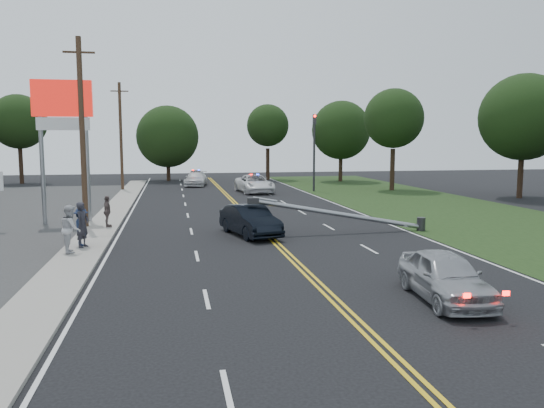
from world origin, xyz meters
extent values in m
plane|color=black|center=(0.00, 0.00, 0.00)|extent=(120.00, 120.00, 0.00)
cube|color=gray|center=(-8.40, 10.00, 0.06)|extent=(1.80, 70.00, 0.12)
cube|color=black|center=(13.50, 10.00, 0.01)|extent=(12.00, 80.00, 0.01)
cube|color=gold|center=(0.00, 10.00, 0.01)|extent=(0.36, 80.00, 0.00)
cylinder|color=gray|center=(-11.70, 14.00, 3.50)|extent=(0.24, 0.24, 7.00)
cylinder|color=gray|center=(-9.30, 14.00, 3.50)|extent=(0.24, 0.24, 7.00)
cube|color=red|center=(-10.50, 14.00, 7.00)|extent=(3.20, 0.35, 2.00)
cube|color=white|center=(-10.50, 14.00, 5.60)|extent=(2.80, 0.30, 0.70)
cylinder|color=#2D2D30|center=(8.30, 30.00, 3.50)|extent=(0.20, 0.20, 7.00)
cube|color=#2D2D30|center=(8.30, 30.00, 6.60)|extent=(0.28, 0.28, 0.90)
sphere|color=#FF0C07|center=(8.30, 29.84, 6.90)|extent=(0.22, 0.22, 0.22)
cylinder|color=#2D2D30|center=(8.10, 8.00, 0.35)|extent=(0.44, 0.44, 0.70)
cylinder|color=gray|center=(3.67, 8.00, 0.98)|extent=(8.90, 0.24, 1.80)
cube|color=#2D2D30|center=(-0.76, 8.00, 1.76)|extent=(0.55, 0.32, 0.30)
cylinder|color=#382619|center=(-9.20, 12.00, 5.00)|extent=(0.28, 0.28, 10.00)
cube|color=#382619|center=(-9.20, 12.00, 9.20)|extent=(1.60, 0.10, 0.10)
cylinder|color=#382619|center=(-9.20, 34.00, 5.00)|extent=(0.28, 0.28, 10.00)
cube|color=#382619|center=(-9.20, 34.00, 9.20)|extent=(1.60, 0.10, 0.10)
cylinder|color=black|center=(-20.76, 44.50, 1.95)|extent=(0.44, 0.44, 3.90)
sphere|color=black|center=(-20.76, 44.50, 6.71)|extent=(5.87, 5.87, 5.87)
cylinder|color=black|center=(-5.00, 45.66, 1.49)|extent=(0.44, 0.44, 2.98)
sphere|color=black|center=(-5.00, 45.66, 5.14)|extent=(7.15, 7.15, 7.15)
cylinder|color=black|center=(6.72, 45.24, 1.88)|extent=(0.44, 0.44, 3.76)
sphere|color=black|center=(6.72, 45.24, 6.47)|extent=(5.00, 5.00, 5.00)
cylinder|color=black|center=(14.49, 41.07, 1.70)|extent=(0.44, 0.44, 3.40)
sphere|color=black|center=(14.49, 41.07, 5.86)|extent=(6.67, 6.67, 6.67)
cylinder|color=black|center=(15.84, 29.61, 1.96)|extent=(0.44, 0.44, 3.91)
sphere|color=black|center=(15.84, 29.61, 6.74)|extent=(5.54, 5.54, 5.54)
cylinder|color=black|center=(23.26, 21.16, 1.90)|extent=(0.44, 0.44, 3.80)
sphere|color=black|center=(23.26, 21.16, 6.55)|extent=(6.94, 6.94, 6.94)
imported|color=black|center=(-0.88, 8.26, 0.76)|extent=(2.72, 4.84, 1.51)
imported|color=#A0A2A8|center=(3.20, -3.39, 0.72)|extent=(2.09, 4.39, 1.45)
imported|color=white|center=(2.69, 29.77, 0.80)|extent=(3.22, 5.99, 1.60)
imported|color=silver|center=(-2.16, 38.06, 0.73)|extent=(2.87, 5.31, 1.46)
imported|color=#27262E|center=(-8.43, 6.14, 1.10)|extent=(0.70, 0.84, 1.96)
imported|color=silver|center=(-8.74, 5.16, 1.10)|extent=(0.93, 1.09, 1.96)
imported|color=#1C2846|center=(-8.55, 6.53, 0.96)|extent=(0.95, 1.23, 1.67)
imported|color=#5D4D4A|center=(-8.03, 11.54, 0.95)|extent=(0.46, 1.00, 1.67)
camera|label=1|loc=(-4.63, -17.36, 4.68)|focal=35.00mm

